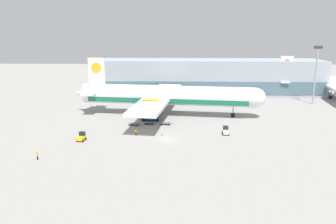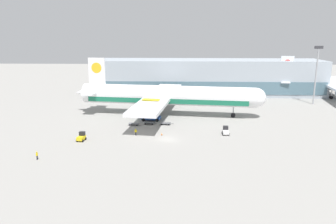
# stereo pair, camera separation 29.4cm
# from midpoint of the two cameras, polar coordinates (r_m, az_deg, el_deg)

# --- Properties ---
(ground_plane) EXTENTS (400.00, 400.00, 0.00)m
(ground_plane) POSITION_cam_midpoint_polar(r_m,az_deg,el_deg) (76.69, -0.14, -4.77)
(ground_plane) COLOR gray
(terminal_building) EXTENTS (90.00, 18.20, 14.00)m
(terminal_building) POSITION_cam_midpoint_polar(r_m,az_deg,el_deg) (135.29, 6.96, 6.08)
(terminal_building) COLOR #9EA8B2
(terminal_building) RESTS_ON ground_plane
(light_mast) EXTENTS (2.80, 0.50, 20.15)m
(light_mast) POSITION_cam_midpoint_polar(r_m,az_deg,el_deg) (124.40, 24.31, 6.63)
(light_mast) COLOR #9EA0A5
(light_mast) RESTS_ON ground_plane
(airplane_main) EXTENTS (57.96, 48.62, 17.00)m
(airplane_main) POSITION_cam_midpoint_polar(r_m,az_deg,el_deg) (98.70, -0.72, 2.82)
(airplane_main) COLOR white
(airplane_main) RESTS_ON ground_plane
(scissor_lift_loader) EXTENTS (5.53, 3.92, 6.09)m
(scissor_lift_loader) POSITION_cam_midpoint_polar(r_m,az_deg,el_deg) (92.99, -3.05, -0.10)
(scissor_lift_loader) COLOR #284C99
(scissor_lift_loader) RESTS_ON ground_plane
(baggage_tug_foreground) EXTENTS (1.73, 2.51, 2.00)m
(baggage_tug_foreground) POSITION_cam_midpoint_polar(r_m,az_deg,el_deg) (81.40, 9.92, -3.25)
(baggage_tug_foreground) COLOR silver
(baggage_tug_foreground) RESTS_ON ground_plane
(baggage_tug_mid) EXTENTS (1.92, 2.61, 2.00)m
(baggage_tug_mid) POSITION_cam_midpoint_polar(r_m,az_deg,el_deg) (78.07, -14.93, -4.23)
(baggage_tug_mid) COLOR yellow
(baggage_tug_mid) RESTS_ON ground_plane
(baggage_dolly_lead) EXTENTS (3.75, 1.74, 0.48)m
(baggage_dolly_lead) POSITION_cam_midpoint_polar(r_m,az_deg,el_deg) (88.77, -6.07, -2.06)
(baggage_dolly_lead) COLOR #56565B
(baggage_dolly_lead) RESTS_ON ground_plane
(baggage_dolly_second) EXTENTS (3.75, 1.74, 0.48)m
(baggage_dolly_second) POSITION_cam_midpoint_polar(r_m,az_deg,el_deg) (89.43, -3.38, -1.89)
(baggage_dolly_second) COLOR #56565B
(baggage_dolly_second) RESTS_ON ground_plane
(baggage_dolly_third) EXTENTS (3.75, 1.74, 0.48)m
(baggage_dolly_third) POSITION_cam_midpoint_polar(r_m,az_deg,el_deg) (88.79, -0.54, -1.98)
(baggage_dolly_third) COLOR #56565B
(baggage_dolly_third) RESTS_ON ground_plane
(ground_crew_near) EXTENTS (0.56, 0.29, 1.66)m
(ground_crew_near) POSITION_cam_midpoint_polar(r_m,az_deg,el_deg) (79.72, -5.73, -3.40)
(ground_crew_near) COLOR black
(ground_crew_near) RESTS_ON ground_plane
(ground_crew_far) EXTENTS (0.25, 0.57, 1.70)m
(ground_crew_far) POSITION_cam_midpoint_polar(r_m,az_deg,el_deg) (69.15, -21.95, -6.96)
(ground_crew_far) COLOR black
(ground_crew_far) RESTS_ON ground_plane
(traffic_cone_near) EXTENTS (0.40, 0.40, 0.66)m
(traffic_cone_near) POSITION_cam_midpoint_polar(r_m,az_deg,el_deg) (79.60, -1.18, -3.85)
(traffic_cone_near) COLOR black
(traffic_cone_near) RESTS_ON ground_plane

